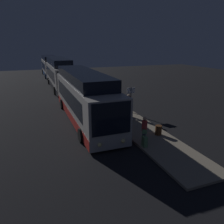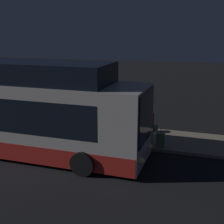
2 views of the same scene
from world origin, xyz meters
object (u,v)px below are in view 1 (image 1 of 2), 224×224
at_px(bus_second, 59,75).
at_px(passenger_boarding, 144,129).
at_px(passenger_waiting, 128,104).
at_px(sign_post, 131,96).
at_px(bus_lead, 84,98).
at_px(trash_bin, 158,130).
at_px(suitcase, 145,141).
at_px(passenger_with_bags, 113,107).
at_px(bus_third, 50,67).

bearing_deg(bus_second, passenger_boarding, 6.23).
bearing_deg(passenger_waiting, sign_post, 17.60).
bearing_deg(bus_lead, trash_bin, 35.02).
bearing_deg(suitcase, passenger_boarding, 154.90).
bearing_deg(bus_lead, suitcase, 16.93).
bearing_deg(trash_bin, suitcase, -54.47).
height_order(bus_lead, passenger_with_bags, bus_lead).
distance_m(bus_second, trash_bin, 20.20).
height_order(bus_second, trash_bin, bus_second).
distance_m(bus_second, sign_post, 15.11).
height_order(bus_lead, passenger_waiting, bus_lead).
height_order(passenger_waiting, passenger_with_bags, passenger_waiting).
distance_m(bus_second, bus_third, 12.86).
bearing_deg(passenger_boarding, suitcase, 90.74).
xyz_separation_m(bus_third, passenger_boarding, (33.39, 2.24, -0.66)).
distance_m(bus_lead, bus_third, 27.33).
relative_size(passenger_boarding, passenger_waiting, 0.90).
relative_size(suitcase, sign_post, 0.39).
bearing_deg(passenger_boarding, sign_post, -81.98).
relative_size(bus_lead, passenger_waiting, 6.73).
distance_m(sign_post, trash_bin, 5.42).
height_order(passenger_with_bags, suitcase, passenger_with_bags).
distance_m(passenger_waiting, suitcase, 5.80).
bearing_deg(passenger_boarding, bus_lead, -43.87).
xyz_separation_m(bus_lead, bus_third, (-27.33, 0.00, -0.05)).
height_order(passenger_boarding, suitcase, passenger_boarding).
bearing_deg(passenger_waiting, passenger_with_bags, 130.29).
xyz_separation_m(bus_lead, passenger_with_bags, (0.74, 2.20, -0.76)).
height_order(bus_lead, bus_second, bus_second).
height_order(bus_third, sign_post, bus_third).
xyz_separation_m(bus_lead, suitcase, (6.57, 2.00, -1.30)).
bearing_deg(trash_bin, bus_lead, -144.98).
relative_size(passenger_waiting, trash_bin, 2.87).
height_order(bus_lead, passenger_boarding, bus_lead).
distance_m(passenger_boarding, suitcase, 0.82).
xyz_separation_m(bus_lead, passenger_waiting, (1.01, 3.51, -0.61)).
bearing_deg(suitcase, trash_bin, 125.53).
xyz_separation_m(passenger_waiting, suitcase, (5.56, -1.51, -0.70)).
distance_m(bus_lead, passenger_boarding, 6.50).
relative_size(passenger_with_bags, sign_post, 0.71).
bearing_deg(trash_bin, sign_post, 175.28).
distance_m(passenger_boarding, passenger_waiting, 5.21).
distance_m(passenger_waiting, passenger_with_bags, 1.34).
bearing_deg(bus_lead, passenger_boarding, 20.29).
height_order(passenger_with_bags, sign_post, sign_post).
height_order(sign_post, trash_bin, sign_post).
relative_size(sign_post, trash_bin, 3.47).
relative_size(bus_lead, passenger_with_bags, 7.88).
height_order(passenger_boarding, passenger_with_bags, passenger_boarding).
height_order(passenger_waiting, sign_post, sign_post).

